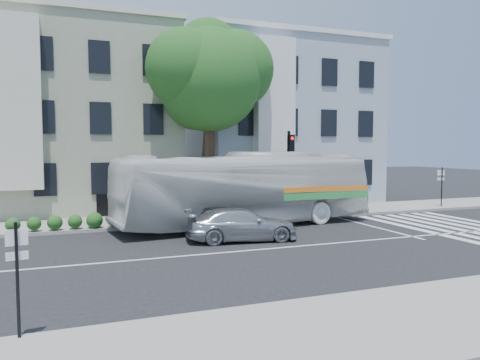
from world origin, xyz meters
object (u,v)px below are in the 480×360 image
fire_hydrant (362,201)px  near_sign_pole (17,263)px  traffic_signal (290,163)px  bus (247,189)px  sedan (242,224)px

fire_hydrant → near_sign_pole: bearing=-141.5°
fire_hydrant → traffic_signal: bearing=-157.6°
bus → sedan: (-1.55, -3.33, -1.15)m
bus → sedan: size_ratio=2.83×
bus → near_sign_pole: bearing=133.4°
fire_hydrant → near_sign_pole: 23.66m
bus → sedan: bearing=148.0°
bus → traffic_signal: bearing=-81.7°
sedan → fire_hydrant: sedan is taller
traffic_signal → fire_hydrant: size_ratio=7.10×
bus → traffic_signal: (2.71, 0.74, 1.22)m
sedan → bus: bearing=-17.2°
sedan → near_sign_pole: (-7.77, -7.96, 0.94)m
bus → fire_hydrant: bearing=-76.6°
near_sign_pole → sedan: bearing=37.0°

